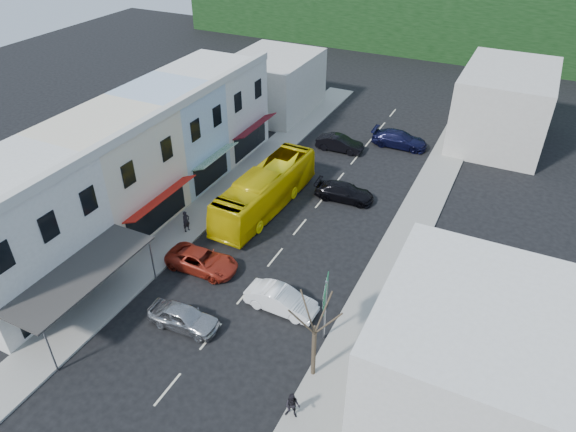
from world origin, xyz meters
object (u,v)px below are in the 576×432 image
Objects in this scene: pedestrian_right at (292,405)px; street_tree at (314,334)px; car_red at (202,260)px; car_silver at (183,317)px; traffic_signal at (457,101)px; car_white at (281,300)px; pedestrian_left at (186,221)px; direction_sign at (325,311)px; bus at (265,191)px.

street_tree is at bearing 81.31° from pedestrian_right.
street_tree reaches higher than pedestrian_right.
car_silver is at bearing -159.21° from car_red.
car_red is at bearing 86.97° from traffic_signal.
car_silver is at bearing -179.32° from street_tree.
pedestrian_left reaches higher than car_white.
car_silver is 1.04× the size of direction_sign.
car_red is 1.09× the size of direction_sign.
pedestrian_left is at bearing -121.27° from bus.
car_red is at bearing 154.94° from street_tree.
car_red is 4.49m from pedestrian_left.
pedestrian_left is at bearing 46.95° from car_red.
street_tree is (8.10, 0.10, 2.40)m from car_silver.
traffic_signal is (13.69, 27.61, 1.71)m from pedestrian_left.
car_silver is 5.77m from car_white.
pedestrian_right is 3.48m from street_tree.
bus reaches higher than car_silver.
pedestrian_left is at bearing 68.50° from car_white.
direction_sign is at bearing -73.46° from car_silver.
direction_sign is at bearing -106.28° from car_white.
car_red is 2.71× the size of pedestrian_right.
street_tree reaches higher than traffic_signal.
car_silver and car_white have the same top height.
bus is at bearing -3.21° from car_red.
pedestrian_left is 0.40× the size of direction_sign.
car_silver is at bearing 92.33° from traffic_signal.
direction_sign is (-0.64, 5.40, 1.11)m from pedestrian_right.
car_red is at bearing 81.54° from car_white.
direction_sign is 0.78× the size of traffic_signal.
direction_sign reaches higher than pedestrian_left.
car_silver is 8.19m from direction_sign.
pedestrian_right reaches higher than car_silver.
car_white is at bearing -54.78° from bus.
bus reaches higher than car_white.
pedestrian_left is 1.00× the size of pedestrian_right.
car_silver is 0.96× the size of car_red.
car_white is (4.41, 3.72, 0.00)m from car_silver.
car_white is 3.62m from direction_sign.
pedestrian_left is 30.86m from traffic_signal.
direction_sign reaches higher than pedestrian_right.
direction_sign is at bearing 85.15° from pedestrian_right.
direction_sign is at bearing 100.77° from street_tree.
traffic_signal is at bearing -10.80° from pedestrian_left.
street_tree is at bearing -104.22° from pedestrian_left.
pedestrian_left is 15.60m from street_tree.
street_tree is 35.29m from traffic_signal.
pedestrian_left is (-5.31, 7.78, 0.30)m from car_silver.
car_white is 7.47m from pedestrian_right.
direction_sign reaches higher than car_silver.
car_white is 5.70m from street_tree.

